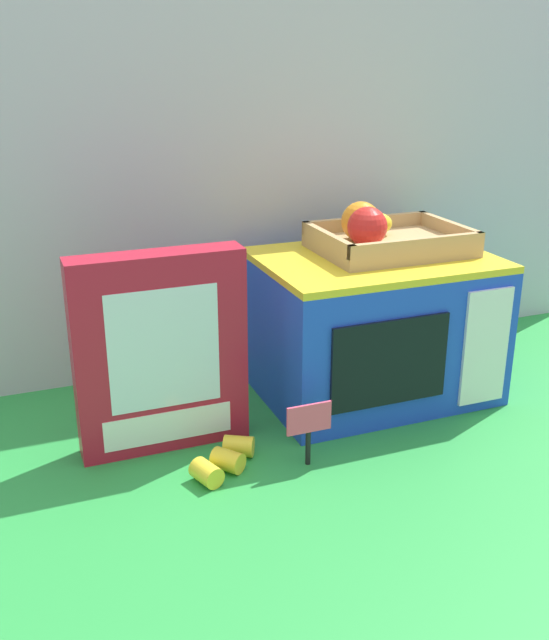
{
  "coord_description": "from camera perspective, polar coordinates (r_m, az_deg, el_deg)",
  "views": [
    {
      "loc": [
        -0.43,
        -1.01,
        0.58
      ],
      "look_at": [
        -0.02,
        0.03,
        0.17
      ],
      "focal_mm": 41.08,
      "sensor_mm": 36.0,
      "label": 1
    }
  ],
  "objects": [
    {
      "name": "ground_plane",
      "position": [
        1.24,
        1.44,
        -7.76
      ],
      "size": [
        1.7,
        1.7,
        0.0
      ],
      "primitive_type": "plane",
      "color": "green",
      "rests_on": "ground"
    },
    {
      "name": "display_back_panel",
      "position": [
        1.39,
        -3.1,
        10.9
      ],
      "size": [
        1.61,
        0.03,
        0.72
      ],
      "primitive_type": "cube",
      "color": "#B7BABF",
      "rests_on": "ground"
    },
    {
      "name": "toy_microwave",
      "position": [
        1.31,
        7.62,
        -0.4
      ],
      "size": [
        0.4,
        0.3,
        0.25
      ],
      "color": "blue",
      "rests_on": "ground"
    },
    {
      "name": "food_groups_crate",
      "position": [
        1.29,
        8.28,
        6.49
      ],
      "size": [
        0.25,
        0.19,
        0.09
      ],
      "color": "tan",
      "rests_on": "toy_microwave"
    },
    {
      "name": "cookie_set_box",
      "position": [
        1.12,
        -8.88,
        -2.51
      ],
      "size": [
        0.26,
        0.06,
        0.31
      ],
      "color": "#B2192D",
      "rests_on": "ground"
    },
    {
      "name": "price_sign",
      "position": [
        1.09,
        2.69,
        -8.16
      ],
      "size": [
        0.07,
        0.01,
        0.1
      ],
      "color": "black",
      "rests_on": "ground"
    },
    {
      "name": "loose_toy_banana",
      "position": [
        1.1,
        -3.9,
        -10.8
      ],
      "size": [
        0.12,
        0.11,
        0.03
      ],
      "color": "yellow",
      "rests_on": "ground"
    }
  ]
}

